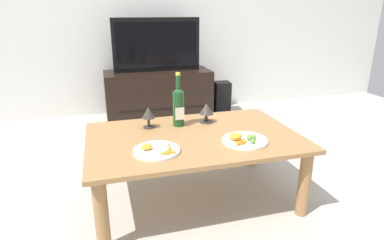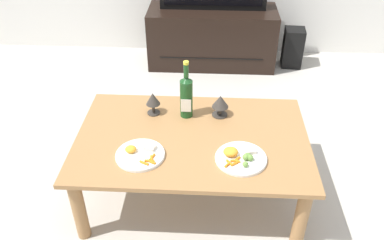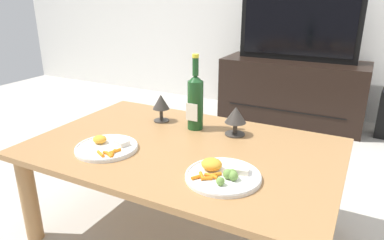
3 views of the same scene
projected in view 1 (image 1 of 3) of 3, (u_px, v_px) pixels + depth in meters
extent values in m
plane|color=#B7B2A8|center=(194.00, 197.00, 2.09)|extent=(6.40, 6.40, 0.00)
cube|color=#9E7042|center=(194.00, 137.00, 1.96)|extent=(1.25, 0.81, 0.03)
cylinder|color=#9E7042|center=(102.00, 216.00, 1.57)|extent=(0.07, 0.07, 0.40)
cylinder|color=#9E7042|center=(304.00, 183.00, 1.86)|extent=(0.07, 0.07, 0.40)
cylinder|color=#9E7042|center=(100.00, 157.00, 2.19)|extent=(0.07, 0.07, 0.40)
cylinder|color=#9E7042|center=(252.00, 140.00, 2.48)|extent=(0.07, 0.07, 0.40)
cube|color=black|center=(158.00, 94.00, 3.59)|extent=(1.14, 0.45, 0.52)
cube|color=black|center=(163.00, 109.00, 3.41)|extent=(0.91, 0.01, 0.01)
cube|color=black|center=(157.00, 45.00, 3.42)|extent=(0.92, 0.04, 0.55)
cube|color=black|center=(157.00, 45.00, 3.40)|extent=(0.85, 0.01, 0.47)
cube|color=black|center=(222.00, 97.00, 3.79)|extent=(0.19, 0.19, 0.36)
cylinder|color=#19471E|center=(178.00, 109.00, 2.09)|extent=(0.07, 0.07, 0.23)
cone|color=#19471E|center=(178.00, 90.00, 2.05)|extent=(0.07, 0.07, 0.03)
cylinder|color=#19471E|center=(178.00, 81.00, 2.03)|extent=(0.03, 0.03, 0.08)
cylinder|color=yellow|center=(178.00, 74.00, 2.01)|extent=(0.03, 0.03, 0.02)
cube|color=silver|center=(180.00, 114.00, 2.06)|extent=(0.06, 0.00, 0.08)
cylinder|color=#38332D|center=(149.00, 127.00, 2.08)|extent=(0.08, 0.08, 0.01)
cylinder|color=#38332D|center=(149.00, 122.00, 2.07)|extent=(0.02, 0.02, 0.06)
cone|color=#38332D|center=(148.00, 113.00, 2.05)|extent=(0.08, 0.08, 0.07)
cylinder|color=#38332D|center=(206.00, 122.00, 2.18)|extent=(0.09, 0.09, 0.01)
cylinder|color=#38332D|center=(206.00, 118.00, 2.17)|extent=(0.02, 0.02, 0.05)
cone|color=#38332D|center=(206.00, 109.00, 2.15)|extent=(0.10, 0.10, 0.07)
cylinder|color=white|center=(157.00, 151.00, 1.72)|extent=(0.25, 0.25, 0.01)
torus|color=white|center=(157.00, 150.00, 1.72)|extent=(0.25, 0.25, 0.01)
ellipsoid|color=orange|center=(147.00, 147.00, 1.72)|extent=(0.06, 0.05, 0.03)
cube|color=beige|center=(163.00, 144.00, 1.77)|extent=(0.07, 0.06, 0.02)
cylinder|color=orange|center=(165.00, 154.00, 1.66)|extent=(0.05, 0.03, 0.01)
cylinder|color=orange|center=(171.00, 152.00, 1.68)|extent=(0.05, 0.03, 0.01)
cylinder|color=orange|center=(169.00, 152.00, 1.68)|extent=(0.05, 0.02, 0.01)
cylinder|color=orange|center=(170.00, 151.00, 1.70)|extent=(0.02, 0.05, 0.01)
cylinder|color=orange|center=(170.00, 149.00, 1.71)|extent=(0.03, 0.05, 0.01)
cylinder|color=white|center=(245.00, 141.00, 1.85)|extent=(0.26, 0.26, 0.01)
torus|color=white|center=(245.00, 140.00, 1.85)|extent=(0.26, 0.26, 0.01)
ellipsoid|color=orange|center=(235.00, 136.00, 1.85)|extent=(0.07, 0.07, 0.04)
cube|color=beige|center=(249.00, 135.00, 1.90)|extent=(0.07, 0.06, 0.02)
cylinder|color=orange|center=(243.00, 140.00, 1.83)|extent=(0.03, 0.04, 0.01)
cylinder|color=orange|center=(243.00, 142.00, 1.81)|extent=(0.04, 0.02, 0.01)
cylinder|color=orange|center=(242.00, 142.00, 1.81)|extent=(0.04, 0.01, 0.01)
cylinder|color=orange|center=(238.00, 143.00, 1.80)|extent=(0.03, 0.04, 0.01)
cylinder|color=orange|center=(243.00, 143.00, 1.79)|extent=(0.04, 0.03, 0.01)
cylinder|color=orange|center=(238.00, 144.00, 1.78)|extent=(0.03, 0.04, 0.01)
sphere|color=olive|center=(250.00, 137.00, 1.85)|extent=(0.03, 0.03, 0.03)
sphere|color=olive|center=(250.00, 138.00, 1.84)|extent=(0.03, 0.03, 0.03)
sphere|color=olive|center=(253.00, 142.00, 1.79)|extent=(0.03, 0.03, 0.03)
sphere|color=olive|center=(253.00, 138.00, 1.84)|extent=(0.03, 0.03, 0.03)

